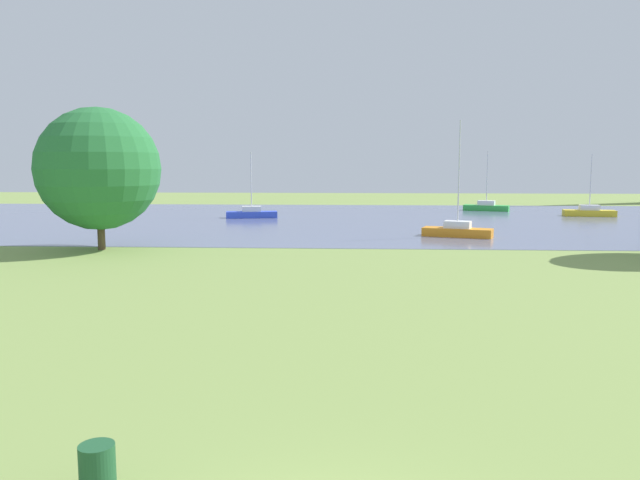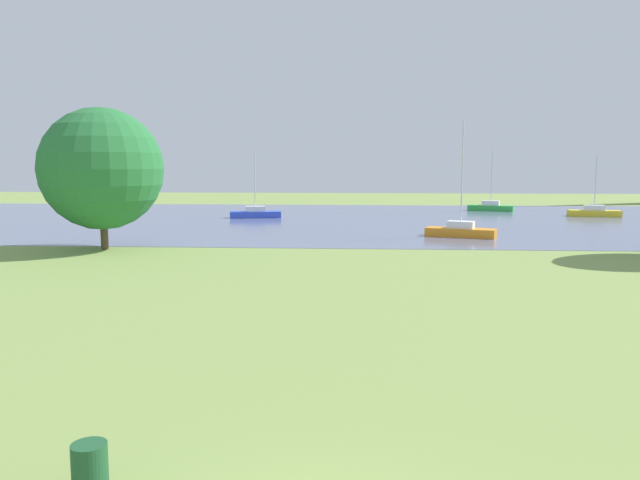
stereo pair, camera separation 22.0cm
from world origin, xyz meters
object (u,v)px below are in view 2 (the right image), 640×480
object	(u,v)px
litter_bin	(90,468)
sailboat_blue	(255,213)
sailboat_green	(491,207)
sailboat_yellow	(594,212)
sailboat_orange	(461,230)
tree_east_near	(102,169)

from	to	relation	value
litter_bin	sailboat_blue	xyz separation A→B (m)	(-5.86, 49.48, 0.05)
sailboat_blue	litter_bin	bearing A→B (deg)	-83.25
litter_bin	sailboat_green	xyz separation A→B (m)	(18.30, 59.86, 0.06)
sailboat_green	sailboat_blue	xyz separation A→B (m)	(-24.16, -10.38, -0.00)
sailboat_yellow	sailboat_blue	bearing A→B (deg)	-173.65
sailboat_orange	sailboat_blue	xyz separation A→B (m)	(-17.06, 14.40, -0.02)
tree_east_near	sailboat_orange	bearing A→B (deg)	19.26
litter_bin	tree_east_near	xyz separation A→B (m)	(-11.23, 27.24, 4.42)
sailboat_orange	sailboat_green	xyz separation A→B (m)	(7.10, 24.78, -0.02)
sailboat_green	sailboat_blue	bearing A→B (deg)	-156.75
sailboat_yellow	sailboat_green	distance (m)	10.90
sailboat_orange	sailboat_yellow	bearing A→B (deg)	49.02
sailboat_yellow	sailboat_blue	distance (m)	32.93
sailboat_blue	sailboat_green	bearing A→B (deg)	23.25
sailboat_orange	sailboat_blue	bearing A→B (deg)	139.82
sailboat_yellow	sailboat_green	size ratio (longest dim) A/B	0.93
sailboat_yellow	sailboat_green	world-z (taller)	sailboat_green
sailboat_yellow	tree_east_near	bearing A→B (deg)	-145.81
litter_bin	tree_east_near	size ratio (longest dim) A/B	0.09
sailboat_orange	sailboat_yellow	distance (m)	23.90
sailboat_blue	tree_east_near	distance (m)	23.29
sailboat_orange	tree_east_near	bearing A→B (deg)	-160.74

